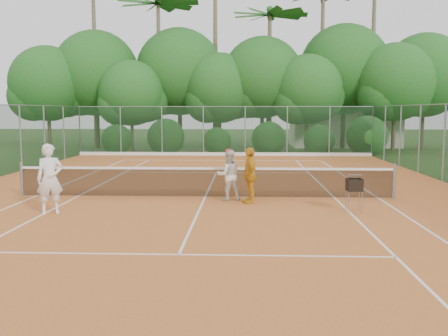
% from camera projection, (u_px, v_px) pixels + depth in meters
% --- Properties ---
extents(ground, '(120.00, 120.00, 0.00)m').
position_uv_depth(ground, '(205.00, 198.00, 15.91)').
color(ground, '#244217').
rests_on(ground, ground).
extents(clay_court, '(18.00, 36.00, 0.02)m').
position_uv_depth(clay_court, '(205.00, 198.00, 15.91)').
color(clay_court, '#BE672B').
rests_on(clay_court, ground).
extents(club_building, '(8.00, 5.00, 3.00)m').
position_uv_depth(club_building, '(343.00, 127.00, 39.19)').
color(club_building, beige).
rests_on(club_building, ground).
extents(tennis_net, '(11.97, 0.10, 1.10)m').
position_uv_depth(tennis_net, '(205.00, 181.00, 15.85)').
color(tennis_net, gray).
rests_on(tennis_net, clay_court).
extents(player_white, '(0.81, 0.70, 1.88)m').
position_uv_depth(player_white, '(50.00, 179.00, 13.29)').
color(player_white, white).
rests_on(player_white, clay_court).
extents(player_center_grp, '(0.89, 0.78, 1.59)m').
position_uv_depth(player_center_grp, '(228.00, 175.00, 15.30)').
color(player_center_grp, silver).
rests_on(player_center_grp, clay_court).
extents(player_yellow, '(0.62, 1.04, 1.67)m').
position_uv_depth(player_yellow, '(250.00, 175.00, 14.85)').
color(player_yellow, gold).
rests_on(player_yellow, clay_court).
extents(ball_hopper, '(0.40, 0.40, 0.91)m').
position_uv_depth(ball_hopper, '(354.00, 185.00, 13.58)').
color(ball_hopper, gray).
rests_on(ball_hopper, clay_court).
extents(stray_ball_a, '(0.07, 0.07, 0.07)m').
position_uv_depth(stray_ball_a, '(236.00, 160.00, 27.85)').
color(stray_ball_a, '#C8ED37').
rests_on(stray_ball_a, clay_court).
extents(stray_ball_b, '(0.07, 0.07, 0.07)m').
position_uv_depth(stray_ball_b, '(206.00, 163.00, 26.11)').
color(stray_ball_b, '#B8CB2F').
rests_on(stray_ball_b, clay_court).
extents(stray_ball_c, '(0.07, 0.07, 0.07)m').
position_uv_depth(stray_ball_c, '(250.00, 162.00, 26.53)').
color(stray_ball_c, yellow).
rests_on(stray_ball_c, clay_court).
extents(court_markings, '(11.03, 23.83, 0.01)m').
position_uv_depth(court_markings, '(205.00, 197.00, 15.91)').
color(court_markings, white).
rests_on(court_markings, clay_court).
extents(fence_back, '(18.07, 0.07, 3.00)m').
position_uv_depth(fence_back, '(224.00, 131.00, 30.63)').
color(fence_back, '#19381E').
rests_on(fence_back, clay_court).
extents(tropical_treeline, '(32.10, 8.49, 15.03)m').
position_uv_depth(tropical_treeline, '(247.00, 77.00, 35.34)').
color(tropical_treeline, brown).
rests_on(tropical_treeline, ground).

